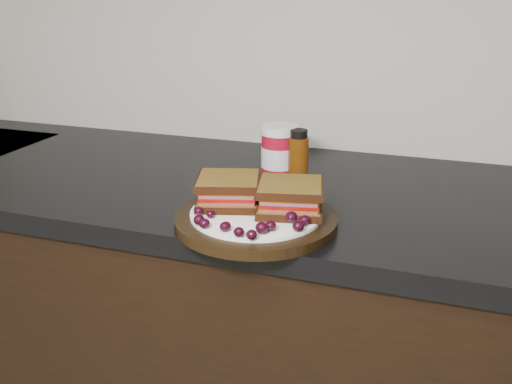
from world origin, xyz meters
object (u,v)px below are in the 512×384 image
Objects in this scene: condiment_jar at (279,152)px; oil_bottle at (298,157)px; sandwich_left at (228,191)px; plate at (256,220)px.

oil_bottle is (0.05, -0.02, -0.00)m from condiment_jar.
sandwich_left is 0.94× the size of condiment_jar.
sandwich_left is at bearing -109.32° from oil_bottle.
plate is at bearing -93.55° from oil_bottle.
oil_bottle is at bearing 86.45° from plate.
sandwich_left is 0.94× the size of oil_bottle.
sandwich_left is (-0.06, 0.02, 0.04)m from plate.
plate is 2.42× the size of condiment_jar.
plate is at bearing -35.85° from sandwich_left.
oil_bottle is at bearing 54.09° from sandwich_left.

